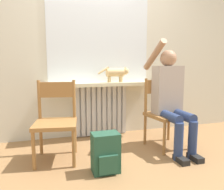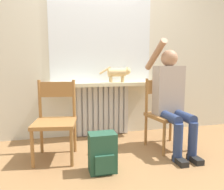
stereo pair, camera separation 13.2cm
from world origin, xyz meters
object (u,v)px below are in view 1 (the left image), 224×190
at_px(chair_right, 165,112).
at_px(cat, 117,72).
at_px(chair_left, 56,120).
at_px(person, 171,95).
at_px(backpack, 106,153).

relative_size(chair_right, cat, 1.90).
height_order(chair_left, person, person).
xyz_separation_m(person, backpack, (-0.92, -0.36, -0.49)).
xyz_separation_m(chair_left, cat, (0.89, 0.54, 0.49)).
bearing_deg(backpack, cat, 65.88).
bearing_deg(cat, backpack, -114.12).
distance_m(chair_left, person, 1.38).
height_order(person, cat, person).
bearing_deg(cat, chair_right, -48.97).
height_order(chair_left, chair_right, same).
bearing_deg(person, backpack, -158.93).
relative_size(person, cat, 2.96).
xyz_separation_m(chair_left, person, (1.36, -0.10, 0.23)).
bearing_deg(cat, chair_left, -148.69).
bearing_deg(chair_left, cat, 40.67).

